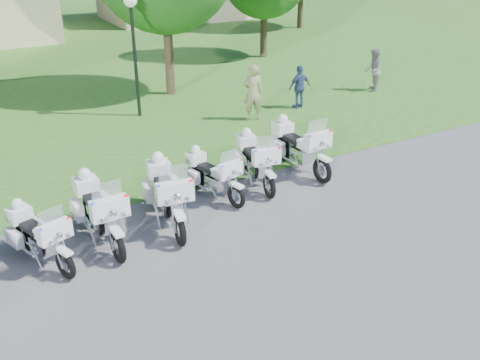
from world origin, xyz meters
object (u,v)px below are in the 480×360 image
bystander_a (253,93)px  bystander_b (373,70)px  bystander_c (300,87)px  lamp_post (132,26)px  motorcycle_3 (167,193)px  motorcycle_5 (256,159)px  motorcycle_1 (38,235)px  motorcycle_6 (299,145)px  motorcycle_2 (99,210)px  motorcycle_4 (213,174)px

bystander_a → bystander_b: (6.13, 0.80, -0.12)m
bystander_a → bystander_c: 2.22m
lamp_post → bystander_a: lamp_post is taller
lamp_post → motorcycle_3: bearing=-104.7°
motorcycle_5 → motorcycle_1: bearing=20.9°
motorcycle_6 → motorcycle_2: bearing=7.6°
motorcycle_2 → lamp_post: lamp_post is taller
motorcycle_3 → bystander_b: (11.42, 6.04, 0.13)m
motorcycle_2 → motorcycle_5: bearing=-171.9°
motorcycle_5 → bystander_b: 10.08m
motorcycle_6 → bystander_a: bystander_a is taller
motorcycle_1 → motorcycle_3: motorcycle_3 is taller
motorcycle_4 → bystander_b: (9.95, 5.37, 0.26)m
motorcycle_1 → bystander_a: 9.82m
lamp_post → bystander_b: (9.43, -1.53, -2.29)m
motorcycle_1 → motorcycle_2: size_ratio=0.82×
motorcycle_1 → motorcycle_6: (7.08, 1.25, 0.10)m
motorcycle_1 → bystander_b: bearing=-175.8°
motorcycle_3 → motorcycle_2: bearing=9.0°
motorcycle_6 → lamp_post: (-2.26, 6.60, 2.44)m
motorcycle_4 → motorcycle_3: bearing=11.7°
motorcycle_1 → lamp_post: bearing=-141.2°
bystander_b → bystander_c: size_ratio=1.08×
bystander_a → motorcycle_3: bearing=59.3°
lamp_post → bystander_c: 6.30m
bystander_b → motorcycle_6: bearing=-13.0°
bystander_a → bystander_b: bystander_a is taller
motorcycle_4 → motorcycle_6: bearing=173.3°
motorcycle_4 → motorcycle_5: motorcycle_5 is taller
motorcycle_1 → motorcycle_2: bearing=171.6°
motorcycle_3 → motorcycle_6: 4.36m
motorcycle_2 → bystander_b: 14.30m
motorcycle_5 → bystander_a: (2.50, 4.42, 0.32)m
motorcycle_2 → bystander_b: (12.96, 6.05, 0.15)m
motorcycle_2 → motorcycle_3: (1.54, 0.01, 0.02)m
motorcycle_5 → motorcycle_6: motorcycle_6 is taller
motorcycle_2 → motorcycle_4: 3.09m
motorcycle_1 → motorcycle_2: motorcycle_2 is taller
motorcycle_2 → bystander_a: size_ratio=1.28×
motorcycle_5 → bystander_b: bearing=-138.9°
motorcycle_1 → motorcycle_5: size_ratio=0.89×
bystander_a → motorcycle_2: bearing=52.1°
motorcycle_2 → bystander_a: bearing=-145.3°
motorcycle_1 → bystander_a: (8.12, 5.51, 0.37)m
bystander_a → bystander_b: bearing=-158.0°
motorcycle_3 → bystander_b: bearing=-143.4°
motorcycle_2 → motorcycle_4: motorcycle_2 is taller
motorcycle_6 → motorcycle_5: bearing=4.0°
motorcycle_1 → bystander_c: 11.86m
motorcycle_2 → bystander_b: bystander_b is taller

